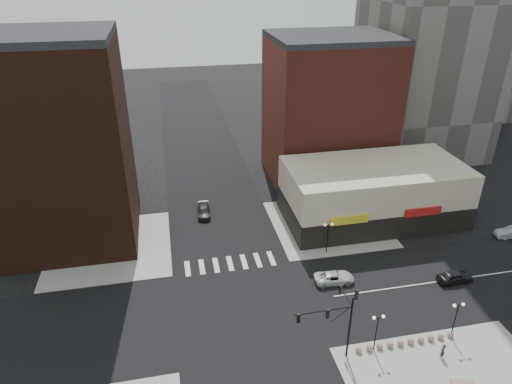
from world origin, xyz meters
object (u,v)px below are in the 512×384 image
object	(u,v)px
pedestrian	(443,351)
dark_sedan_north	(204,211)
dark_sedan_east	(455,277)
traffic_signal	(339,315)
street_lamp_se_b	(457,312)
white_suv	(334,278)
street_lamp_ne	(328,230)
silver_sedan	(512,232)
street_lamp_se_a	(378,324)
stone_bench	(462,384)

from	to	relation	value
pedestrian	dark_sedan_north	bearing A→B (deg)	-85.77
dark_sedan_east	pedestrian	distance (m)	12.42
traffic_signal	dark_sedan_east	bearing A→B (deg)	23.71
street_lamp_se_b	white_suv	xyz separation A→B (m)	(-8.07, 10.36, -2.67)
street_lamp_se_b	dark_sedan_north	xyz separation A→B (m)	(-20.99, 28.36, -2.65)
dark_sedan_east	street_lamp_ne	bearing A→B (deg)	54.05
street_lamp_se_b	silver_sedan	world-z (taller)	street_lamp_se_b
white_suv	dark_sedan_east	distance (m)	13.67
street_lamp_se_a	pedestrian	size ratio (longest dim) A/B	2.65
street_lamp_se_a	stone_bench	bearing A→B (deg)	-42.96
street_lamp_ne	silver_sedan	bearing A→B (deg)	-3.43
pedestrian	traffic_signal	bearing A→B (deg)	-40.87
street_lamp_se_a	dark_sedan_north	distance (m)	31.31
traffic_signal	silver_sedan	bearing A→B (deg)	25.71
street_lamp_se_a	stone_bench	world-z (taller)	street_lamp_se_a
traffic_signal	street_lamp_ne	distance (m)	16.62
white_suv	silver_sedan	world-z (taller)	silver_sedan
white_suv	pedestrian	world-z (taller)	pedestrian
dark_sedan_north	white_suv	bearing A→B (deg)	-50.36
traffic_signal	white_suv	size ratio (longest dim) A/B	1.73
street_lamp_ne	stone_bench	world-z (taller)	street_lamp_ne
street_lamp_ne	dark_sedan_east	world-z (taller)	street_lamp_ne
pedestrian	stone_bench	bearing A→B (deg)	62.18
traffic_signal	pedestrian	xyz separation A→B (m)	(9.47, -2.29, -4.06)
dark_sedan_north	pedestrian	bearing A→B (deg)	-54.51
street_lamp_se_a	dark_sedan_east	world-z (taller)	street_lamp_se_a
stone_bench	street_lamp_se_a	bearing A→B (deg)	151.83
street_lamp_se_b	stone_bench	size ratio (longest dim) A/B	2.03
white_suv	pedestrian	xyz separation A→B (m)	(5.77, -12.48, 0.28)
street_lamp_se_a	dark_sedan_east	size ratio (longest dim) A/B	1.01
traffic_signal	street_lamp_se_b	size ratio (longest dim) A/B	1.87
dark_sedan_east	stone_bench	size ratio (longest dim) A/B	2.02
white_suv	silver_sedan	distance (m)	26.40
traffic_signal	dark_sedan_north	bearing A→B (deg)	108.12
traffic_signal	pedestrian	world-z (taller)	traffic_signal
pedestrian	dark_sedan_east	bearing A→B (deg)	-155.21
street_lamp_se_b	dark_sedan_north	distance (m)	35.39
street_lamp_se_a	traffic_signal	bearing A→B (deg)	177.43
traffic_signal	street_lamp_se_a	bearing A→B (deg)	-2.57
pedestrian	silver_sedan	bearing A→B (deg)	-167.99
traffic_signal	white_suv	world-z (taller)	traffic_signal
street_lamp_se_a	street_lamp_se_b	world-z (taller)	same
traffic_signal	white_suv	xyz separation A→B (m)	(3.70, 10.19, -4.34)
dark_sedan_north	stone_bench	distance (m)	38.48
white_suv	dark_sedan_east	size ratio (longest dim) A/B	1.09
street_lamp_se_b	street_lamp_ne	distance (m)	17.46
silver_sedan	street_lamp_ne	bearing A→B (deg)	-85.83
dark_sedan_east	stone_bench	xyz separation A→B (m)	(-7.66, -12.96, -0.34)
white_suv	street_lamp_ne	bearing A→B (deg)	-7.66
dark_sedan_east	stone_bench	world-z (taller)	dark_sedan_east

